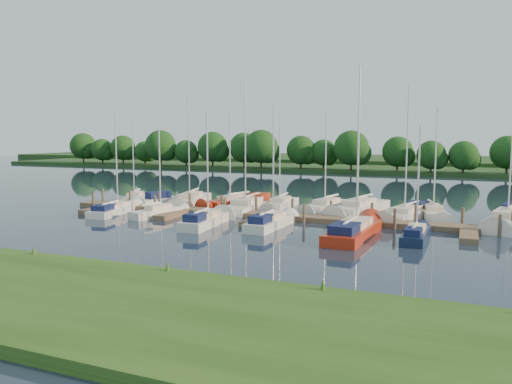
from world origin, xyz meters
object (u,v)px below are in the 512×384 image
at_px(dock, 266,217).
at_px(sailboat_n_0, 135,199).
at_px(sailboat_s_2, 206,221).
at_px(motorboat, 157,201).
at_px(sailboat_n_5, 280,205).

height_order(dock, sailboat_n_0, sailboat_n_0).
bearing_deg(sailboat_s_2, motorboat, 135.12).
bearing_deg(sailboat_n_5, dock, 97.59).
distance_m(sailboat_n_0, sailboat_s_2, 17.06).
distance_m(sailboat_n_0, sailboat_n_5, 16.22).
bearing_deg(motorboat, sailboat_n_5, -146.05).
distance_m(dock, sailboat_s_2, 5.75).
bearing_deg(sailboat_n_0, sailboat_s_2, 123.61).
bearing_deg(sailboat_n_0, sailboat_n_5, 164.00).
height_order(motorboat, sailboat_n_5, sailboat_n_5).
bearing_deg(sailboat_n_0, motorboat, 145.45).
xyz_separation_m(dock, motorboat, (-13.87, 4.24, 0.14)).
xyz_separation_m(motorboat, sailboat_s_2, (10.66, -9.00, -0.01)).
bearing_deg(motorboat, sailboat_s_2, 163.56).
bearing_deg(dock, sailboat_s_2, -123.95).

